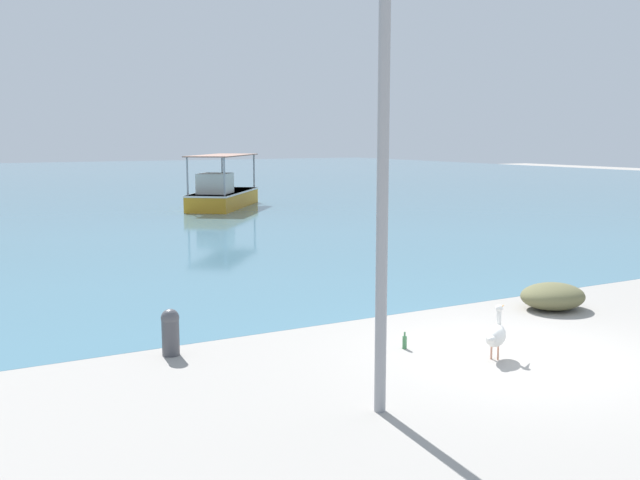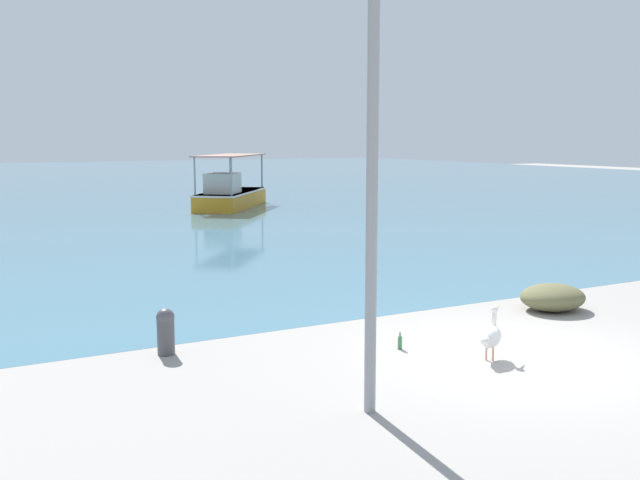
{
  "view_description": "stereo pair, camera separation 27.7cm",
  "coord_description": "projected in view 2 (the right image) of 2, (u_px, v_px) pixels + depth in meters",
  "views": [
    {
      "loc": [
        -7.75,
        -7.71,
        3.29
      ],
      "look_at": [
        -0.52,
        5.35,
        1.14
      ],
      "focal_mm": 40.0,
      "sensor_mm": 36.0,
      "label": 1
    },
    {
      "loc": [
        -7.51,
        -7.84,
        3.29
      ],
      "look_at": [
        -0.52,
        5.35,
        1.14
      ],
      "focal_mm": 40.0,
      "sensor_mm": 36.0,
      "label": 2
    }
  ],
  "objects": [
    {
      "name": "fishing_boat_outer",
      "position": [
        230.0,
        194.0,
        33.51
      ],
      "size": [
        5.12,
        5.83,
        2.48
      ],
      "color": "orange",
      "rests_on": "harbor_water"
    },
    {
      "name": "lamp_post",
      "position": [
        373.0,
        132.0,
        8.15
      ],
      "size": [
        0.28,
        0.28,
        5.98
      ],
      "color": "gray",
      "rests_on": "ground"
    },
    {
      "name": "ground",
      "position": [
        515.0,
        356.0,
        10.81
      ],
      "size": [
        120.0,
        120.0,
        0.0
      ],
      "primitive_type": "plane",
      "color": "#9B968F"
    },
    {
      "name": "net_pile",
      "position": [
        553.0,
        297.0,
        13.65
      ],
      "size": [
        1.3,
        1.11,
        0.51
      ],
      "primitive_type": "ellipsoid",
      "color": "brown",
      "rests_on": "ground"
    },
    {
      "name": "mooring_bollard",
      "position": [
        166.0,
        330.0,
        10.85
      ],
      "size": [
        0.28,
        0.28,
        0.72
      ],
      "color": "#47474C",
      "rests_on": "ground"
    },
    {
      "name": "harbor_water",
      "position": [
        57.0,
        182.0,
        52.78
      ],
      "size": [
        110.0,
        90.0,
        0.0
      ],
      "primitive_type": "cube",
      "color": "teal",
      "rests_on": "ground"
    },
    {
      "name": "pelican",
      "position": [
        491.0,
        335.0,
        10.57
      ],
      "size": [
        0.72,
        0.55,
        0.8
      ],
      "color": "#E0997A",
      "rests_on": "ground"
    },
    {
      "name": "glass_bottle",
      "position": [
        400.0,
        343.0,
        11.15
      ],
      "size": [
        0.07,
        0.07,
        0.27
      ],
      "color": "#3F7F4C",
      "rests_on": "ground"
    }
  ]
}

